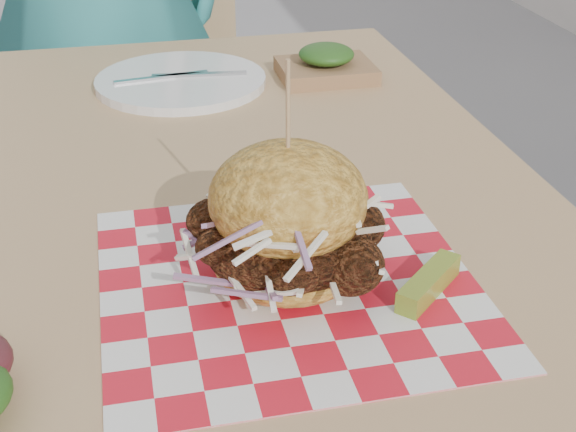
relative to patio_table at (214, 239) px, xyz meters
The scene contains 7 objects.
patio_table is the anchor object (origin of this frame).
patio_chair 1.04m from the patio_table, 90.58° to the left, with size 0.46×0.47×0.95m.
paper_liner 0.25m from the patio_table, 79.29° to the right, with size 0.36×0.36×0.00m, color red.
sandwich 0.28m from the patio_table, 79.29° to the right, with size 0.20×0.20×0.22m.
pickle_spear 0.34m from the patio_table, 58.74° to the right, with size 0.10×0.02×0.02m, color olive.
place_setting 0.37m from the patio_table, 89.99° to the left, with size 0.27×0.27×0.02m.
kraft_tray 0.43m from the patio_table, 55.41° to the left, with size 0.15×0.12×0.06m.
Camera 1 is at (-0.33, -0.98, 1.19)m, focal length 50.00 mm.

